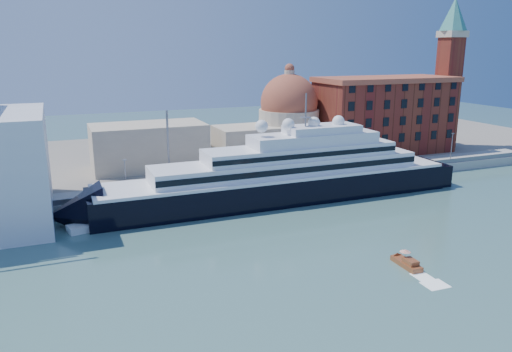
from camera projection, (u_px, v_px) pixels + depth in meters
name	position (u px, v px, depth m)	size (l,w,h in m)	color
ground	(317.00, 236.00, 92.44)	(400.00, 400.00, 0.00)	#365D5A
quay	(250.00, 184.00, 122.62)	(180.00, 10.00, 2.50)	gray
land	(203.00, 154.00, 159.46)	(260.00, 72.00, 2.00)	slate
quay_fence	(257.00, 182.00, 118.13)	(180.00, 0.10, 1.20)	slate
superyacht	(268.00, 181.00, 111.93)	(94.26, 13.07, 28.17)	black
service_barge	(98.00, 224.00, 96.53)	(11.21, 6.03, 2.40)	white
water_taxi	(407.00, 263.00, 79.41)	(2.17, 6.00, 2.82)	maroon
warehouse	(384.00, 114.00, 154.60)	(43.00, 19.00, 23.25)	maroon
campanile	(450.00, 64.00, 159.61)	(8.40, 8.40, 47.00)	maroon
church	(240.00, 130.00, 143.81)	(66.00, 18.00, 25.50)	beige
lamp_posts	(201.00, 156.00, 114.30)	(120.80, 2.40, 18.00)	slate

